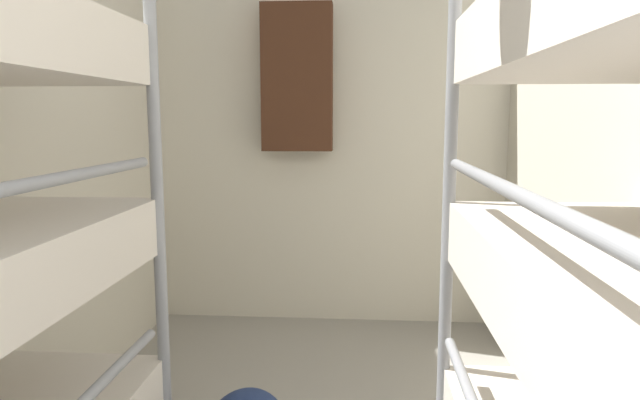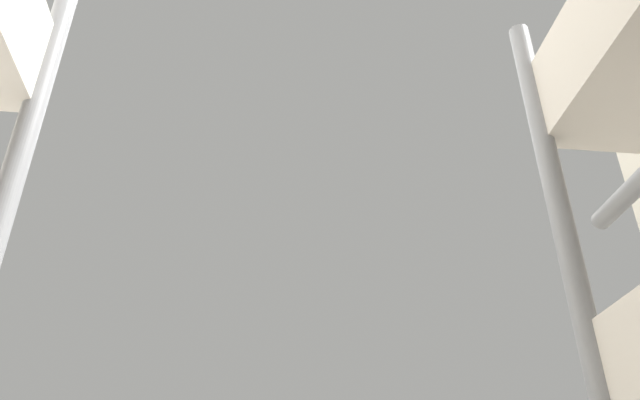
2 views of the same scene
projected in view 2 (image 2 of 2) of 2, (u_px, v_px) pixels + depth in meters
The scene contains 0 objects.
Camera 2 is at (0.07, 1.56, 0.69)m, focal length 35.00 mm.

